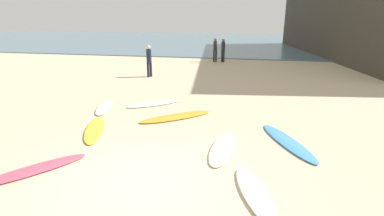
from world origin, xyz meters
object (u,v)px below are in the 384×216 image
Objects in this scene: surfboard_5 at (105,107)px; surfboard_1 at (255,193)px; surfboard_2 at (288,142)px; surfboard_3 at (154,104)px; surfboard_4 at (223,148)px; surfboard_6 at (176,117)px; surfboard_0 at (95,129)px; beachgoer_near at (149,59)px; surfboard_7 at (33,170)px; beachgoer_mid at (215,49)px; beachgoer_far at (223,49)px.

surfboard_1 is at bearing 123.88° from surfboard_5.
surfboard_2 is 1.21× the size of surfboard_3.
surfboard_5 is (-1.63, -0.85, 0.01)m from surfboard_3.
surfboard_3 is 1.03× the size of surfboard_4.
surfboard_0 is at bearing -91.41° from surfboard_6.
surfboard_5 is at bearing -148.22° from beachgoer_near.
beachgoer_mid is (1.71, 17.21, 0.97)m from surfboard_7.
surfboard_3 is 1.84m from surfboard_6.
surfboard_6 is at bearing 134.42° from surfboard_2.
beachgoer_far is at bearing 78.37° from surfboard_2.
surfboard_5 is (-5.48, 4.42, -0.00)m from surfboard_1.
surfboard_0 is 1.03× the size of surfboard_3.
surfboard_2 is 1.45× the size of beachgoer_mid.
beachgoer_mid is 0.62m from beachgoer_far.
surfboard_2 is at bearing 64.83° from beachgoer_mid.
surfboard_0 is 1.27× the size of beachgoer_far.
surfboard_4 is 1.19× the size of beachgoer_far.
surfboard_5 is at bearing 78.47° from surfboard_3.
surfboard_6 is (-1.80, 2.09, 0.00)m from surfboard_4.
surfboard_4 is 1.16× the size of beachgoer_mid.
surfboard_6 is at bearing 51.71° from beachgoer_mid.
surfboard_3 is (0.82, 2.95, -0.01)m from surfboard_0.
beachgoer_near is 1.01× the size of beachgoer_far.
beachgoer_near is 7.45m from beachgoer_far.
beachgoer_far is (3.49, 6.57, -0.02)m from beachgoer_near.
surfboard_4 is at bearing 58.14° from beachgoer_mid.
surfboard_2 is 15.05m from beachgoer_mid.
surfboard_4 is (3.06, -3.43, 0.01)m from surfboard_3.
surfboard_2 is at bearing -111.52° from beachgoer_near.
surfboard_4 is at bearing 64.18° from surfboard_7.
surfboard_6 is at bearing -175.79° from surfboard_3.
surfboard_3 is 1.84m from surfboard_5.
surfboard_5 is at bearing 38.86° from beachgoer_mid.
surfboard_1 is 1.08× the size of beachgoer_near.
beachgoer_mid reaches higher than surfboard_6.
beachgoer_mid is (2.45, 12.68, 0.96)m from surfboard_5.
surfboard_6 is 4.58m from surfboard_7.
surfboard_2 is 1.48× the size of beachgoer_far.
surfboard_3 is at bearing -169.81° from surfboard_5.
surfboard_1 is at bearing -34.19° from beachgoer_far.
surfboard_7 is at bearing -145.95° from beachgoer_near.
surfboard_6 is (-2.59, 3.93, -0.00)m from surfboard_1.
beachgoer_far is (-2.41, 17.03, 0.93)m from surfboard_1.
beachgoer_mid is at bearing -77.34° from surfboard_4.
surfboard_3 is 1.21× the size of beachgoer_near.
surfboard_7 reaches higher than surfboard_3.
surfboard_0 is 14.90m from beachgoer_mid.
surfboard_1 reaches higher than surfboard_7.
surfboard_4 is at bearing 94.92° from surfboard_1.
surfboard_5 reaches higher than surfboard_3.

